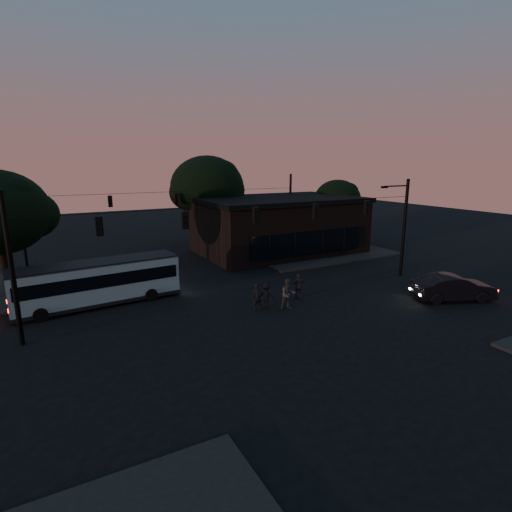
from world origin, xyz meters
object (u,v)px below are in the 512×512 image
car (454,288)px  pedestrian_d (266,295)px  pedestrian_a (257,297)px  pedestrian_c (299,286)px  building (278,225)px  bus (98,281)px  pedestrian_b (288,294)px

car → pedestrian_d: bearing=91.1°
pedestrian_a → pedestrian_c: 3.31m
car → pedestrian_a: bearing=92.1°
building → pedestrian_d: size_ratio=9.66×
bus → pedestrian_d: 10.42m
bus → pedestrian_d: size_ratio=6.27×
pedestrian_b → pedestrian_d: (-1.07, 0.80, -0.15)m
pedestrian_b → pedestrian_c: 2.02m
pedestrian_c → pedestrian_d: 2.71m
car → pedestrian_c: (-8.66, 4.92, 0.01)m
pedestrian_c → pedestrian_d: size_ratio=1.07×
bus → pedestrian_a: size_ratio=6.20×
pedestrian_a → pedestrian_b: (1.67, -0.81, 0.14)m
car → pedestrian_d: car is taller
pedestrian_a → building: bearing=60.5°
car → pedestrian_d: 12.21m
building → pedestrian_a: (-9.61, -13.25, -1.90)m
bus → pedestrian_b: bearing=-37.4°
building → pedestrian_b: bearing=-119.5°
building → pedestrian_a: bearing=-126.0°
bus → pedestrian_b: (9.91, -6.27, -0.61)m
building → pedestrian_b: building is taller
bus → car: bearing=-31.4°
car → pedestrian_c: 9.96m
building → car: bearing=-82.5°
building → car: size_ratio=3.03×
building → pedestrian_b: size_ratio=8.17×
pedestrian_b → pedestrian_c: bearing=49.2°
pedestrian_b → pedestrian_d: 1.34m
building → pedestrian_a: 16.48m
car → pedestrian_a: (-11.95, 4.52, -0.03)m
pedestrian_a → pedestrian_d: 0.60m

